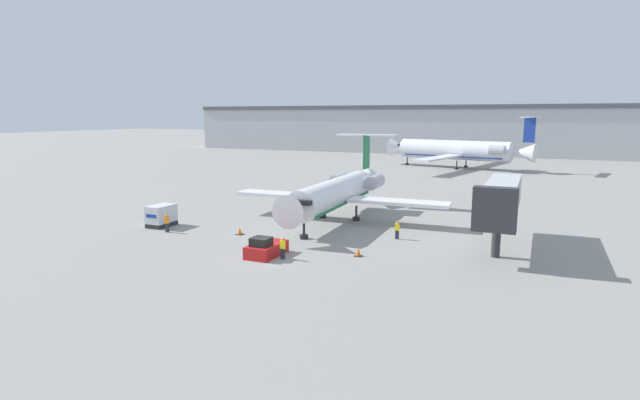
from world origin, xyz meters
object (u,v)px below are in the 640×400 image
(airplane_main, at_px, (337,192))
(airplane_parked_far_left, at_px, (457,150))
(jet_bridge, at_px, (501,198))
(worker_by_wing, at_px, (397,230))
(traffic_cone_left, at_px, (240,231))
(worker_on_apron, at_px, (167,222))
(worker_near_tug, at_px, (283,248))
(pushback_tug, at_px, (266,248))
(traffic_cone_right, at_px, (358,252))
(luggage_cart, at_px, (161,216))

(airplane_main, height_order, airplane_parked_far_left, airplane_parked_far_left)
(airplane_main, distance_m, jet_bridge, 18.10)
(airplane_main, bearing_deg, jet_bridge, -17.04)
(worker_by_wing, relative_size, traffic_cone_left, 2.51)
(jet_bridge, bearing_deg, airplane_main, 162.96)
(worker_by_wing, xyz_separation_m, jet_bridge, (8.96, 0.27, 3.55))
(jet_bridge, bearing_deg, worker_by_wing, -178.27)
(worker_by_wing, xyz_separation_m, worker_on_apron, (-21.58, -6.61, 0.09))
(worker_near_tug, bearing_deg, airplane_parked_far_left, 88.85)
(traffic_cone_left, bearing_deg, pushback_tug, -41.43)
(traffic_cone_right, height_order, jet_bridge, jet_bridge)
(worker_near_tug, distance_m, jet_bridge, 19.12)
(airplane_main, height_order, worker_near_tug, airplane_main)
(worker_on_apron, height_order, traffic_cone_left, worker_on_apron)
(luggage_cart, bearing_deg, airplane_parked_far_left, 75.35)
(airplane_main, relative_size, worker_near_tug, 13.57)
(worker_near_tug, height_order, traffic_cone_left, worker_near_tug)
(airplane_parked_far_left, distance_m, jet_bridge, 68.40)
(pushback_tug, relative_size, traffic_cone_right, 5.39)
(luggage_cart, height_order, traffic_cone_left, luggage_cart)
(worker_by_wing, height_order, airplane_parked_far_left, airplane_parked_far_left)
(worker_by_wing, bearing_deg, airplane_main, 146.20)
(luggage_cart, height_order, airplane_parked_far_left, airplane_parked_far_left)
(pushback_tug, xyz_separation_m, worker_by_wing, (8.37, 9.87, 0.28))
(airplane_main, xyz_separation_m, worker_near_tug, (1.63, -15.72, -2.24))
(luggage_cart, xyz_separation_m, traffic_cone_left, (9.46, 0.25, -0.80))
(worker_near_tug, relative_size, airplane_parked_far_left, 0.05)
(pushback_tug, bearing_deg, airplane_parked_far_left, 87.58)
(airplane_main, distance_m, airplane_parked_far_left, 61.73)
(traffic_cone_left, bearing_deg, worker_on_apron, -163.46)
(worker_near_tug, distance_m, worker_on_apron, 15.33)
(traffic_cone_right, bearing_deg, worker_on_apron, 179.11)
(luggage_cart, relative_size, jet_bridge, 0.21)
(luggage_cart, bearing_deg, pushback_tug, -18.25)
(worker_on_apron, xyz_separation_m, airplane_parked_far_left, (16.46, 73.81, 2.94))
(worker_near_tug, xyz_separation_m, worker_by_wing, (6.67, 10.16, -0.04))
(luggage_cart, height_order, worker_near_tug, luggage_cart)
(airplane_main, height_order, worker_on_apron, airplane_main)
(airplane_main, distance_m, traffic_cone_right, 14.56)
(pushback_tug, height_order, worker_on_apron, worker_on_apron)
(traffic_cone_left, bearing_deg, luggage_cart, -178.51)
(pushback_tug, bearing_deg, airplane_main, 89.74)
(worker_by_wing, distance_m, traffic_cone_left, 15.16)
(luggage_cart, distance_m, airplane_parked_far_left, 74.42)
(traffic_cone_left, bearing_deg, worker_by_wing, 17.26)
(worker_by_wing, height_order, traffic_cone_left, worker_by_wing)
(airplane_main, xyz_separation_m, jet_bridge, (17.26, -5.29, 1.27))
(worker_near_tug, height_order, traffic_cone_right, worker_near_tug)
(worker_by_wing, distance_m, traffic_cone_right, 7.08)
(worker_near_tug, xyz_separation_m, worker_on_apron, (-14.91, 3.56, 0.05))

